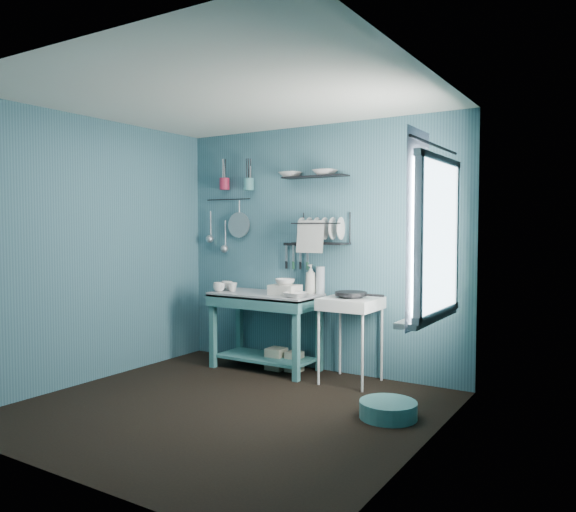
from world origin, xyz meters
The scene contains 36 objects.
floor centered at (0.00, 0.00, 0.00)m, with size 3.20×3.20×0.00m, color black.
ceiling centered at (0.00, 0.00, 2.50)m, with size 3.20×3.20×0.00m, color silver.
wall_back centered at (0.00, 1.50, 1.25)m, with size 3.20×3.20×0.00m, color #335C6A.
wall_front centered at (0.00, -1.50, 1.25)m, with size 3.20×3.20×0.00m, color #335C6A.
wall_left centered at (-1.60, 0.00, 1.25)m, with size 3.00×3.00×0.00m, color #335C6A.
wall_right centered at (1.60, 0.00, 1.25)m, with size 3.00×3.00×0.00m, color #335C6A.
work_counter centered at (-0.44, 1.20, 0.39)m, with size 1.11×0.56×0.79m, color #346E6E.
mug_left centered at (-0.92, 1.04, 0.84)m, with size 0.12×0.12×0.10m, color beige.
mug_mid centered at (-0.82, 1.14, 0.84)m, with size 0.10×0.10×0.09m, color beige.
mug_right centered at (-0.94, 1.20, 0.84)m, with size 0.12×0.12×0.10m, color beige.
wash_tub centered at (-0.19, 1.18, 0.84)m, with size 0.28×0.22×0.10m, color beige.
tub_bowl centered at (-0.19, 1.18, 0.92)m, with size 0.20×0.20×0.06m, color beige.
soap_bottle centered at (-0.02, 1.40, 0.94)m, with size 0.12×0.12×0.30m, color beige.
water_bottle centered at (0.08, 1.42, 0.93)m, with size 0.09×0.09×0.28m, color #A8B4BC.
counter_bowl centered at (0.01, 1.05, 0.82)m, with size 0.22×0.22×0.05m, color beige.
hotplate_stand centered at (0.52, 1.21, 0.40)m, with size 0.50×0.50×0.81m, color silver.
frying_pan centered at (0.52, 1.21, 0.84)m, with size 0.30×0.30×0.04m, color black.
knife_strip centered at (-0.22, 1.47, 1.29)m, with size 0.32×0.02×0.03m, color black.
dish_rack centered at (0.11, 1.37, 1.45)m, with size 0.55×0.24×0.32m, color black.
upper_shelf centered at (0.02, 1.40, 1.97)m, with size 0.70×0.18×0.01m, color black.
shelf_bowl_left centered at (-0.26, 1.40, 2.06)m, with size 0.22×0.22×0.05m, color beige.
shelf_bowl_right centered at (0.14, 1.40, 2.08)m, with size 0.23×0.23×0.06m, color beige.
utensil_cup_magenta centered at (-1.14, 1.42, 1.95)m, with size 0.11×0.11×0.13m, color #9F1D39.
utensil_cup_teal centered at (-0.81, 1.42, 1.93)m, with size 0.11×0.11×0.13m, color teal.
colander centered at (-0.97, 1.45, 1.49)m, with size 0.28×0.28×0.03m, color #A2A6AA.
ladle_outer centered at (-1.38, 1.46, 1.50)m, with size 0.01×0.01×0.30m, color #A2A6AA.
ladle_inner centered at (-1.16, 1.46, 1.39)m, with size 0.01×0.01×0.30m, color #A2A6AA.
hook_rail centered at (-1.13, 1.47, 1.78)m, with size 0.01×0.01×0.60m, color black.
window_glass centered at (1.59, 0.45, 1.40)m, with size 1.10×1.10×0.00m, color white.
windowsill centered at (1.50, 0.45, 0.81)m, with size 0.16×0.95×0.04m, color silver.
curtain centered at (1.52, 0.15, 1.45)m, with size 1.35×1.35×0.00m, color silver.
curtain_rod centered at (1.54, 0.45, 2.05)m, with size 0.02×0.02×1.05m, color black.
potted_plant centered at (1.46, 0.46, 1.05)m, with size 0.25×0.25×0.45m, color #326227.
storage_tin_large centered at (-0.34, 1.25, 0.11)m, with size 0.18×0.18×0.22m, color tan.
storage_tin_small centered at (-0.14, 1.28, 0.10)m, with size 0.15×0.15×0.20m, color tan.
floor_basin centered at (1.19, 0.47, 0.07)m, with size 0.44×0.44×0.13m, color teal.
Camera 1 is at (2.78, -3.53, 1.47)m, focal length 35.00 mm.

